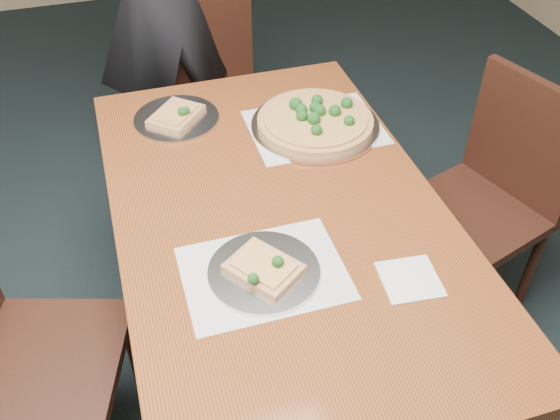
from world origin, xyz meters
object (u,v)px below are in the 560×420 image
object	(u,v)px
chair_far	(213,87)
pizza_pan	(315,121)
chair_left	(9,348)
slice_plate_near	(264,270)
chair_right	(491,192)
dining_table	(280,234)
slice_plate_far	(177,117)

from	to	relation	value
chair_far	pizza_pan	bearing A→B (deg)	-78.09
chair_left	slice_plate_near	size ratio (longest dim) A/B	3.25
chair_left	pizza_pan	xyz separation A→B (m)	(1.01, 0.42, 0.26)
chair_far	chair_right	world-z (taller)	same
chair_left	slice_plate_near	bearing A→B (deg)	-85.17
dining_table	slice_plate_far	bearing A→B (deg)	110.33
pizza_pan	slice_plate_near	xyz separation A→B (m)	(-0.34, -0.57, -0.01)
chair_left	chair_right	world-z (taller)	same
chair_far	chair_right	bearing A→B (deg)	-54.36
dining_table	slice_plate_near	xyz separation A→B (m)	(-0.11, -0.22, 0.11)
chair_right	slice_plate_near	xyz separation A→B (m)	(-0.91, -0.34, 0.25)
dining_table	chair_far	world-z (taller)	chair_far
slice_plate_far	chair_far	bearing A→B (deg)	67.86
dining_table	slice_plate_far	xyz separation A→B (m)	(-0.20, 0.53, 0.10)
pizza_pan	chair_left	bearing A→B (deg)	-157.13
pizza_pan	slice_plate_near	size ratio (longest dim) A/B	1.49
chair_far	slice_plate_near	bearing A→B (deg)	-99.02
dining_table	chair_far	bearing A→B (deg)	88.26
chair_left	slice_plate_near	distance (m)	0.73
chair_far	pizza_pan	size ratio (longest dim) A/B	2.19
dining_table	slice_plate_far	distance (m)	0.57
chair_far	chair_right	size ratio (longest dim) A/B	1.00
chair_far	slice_plate_far	bearing A→B (deg)	-115.04
dining_table	chair_right	xyz separation A→B (m)	(0.80, 0.13, -0.14)
dining_table	slice_plate_near	distance (m)	0.26
chair_far	slice_plate_far	distance (m)	0.66
chair_far	slice_plate_near	xyz separation A→B (m)	(-0.14, -1.31, 0.25)
chair_right	slice_plate_near	size ratio (longest dim) A/B	3.25
dining_table	chair_far	xyz separation A→B (m)	(0.03, 1.09, -0.14)
dining_table	chair_left	size ratio (longest dim) A/B	1.65
chair_left	chair_right	xyz separation A→B (m)	(1.58, 0.20, 0.00)
chair_far	chair_left	world-z (taller)	same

